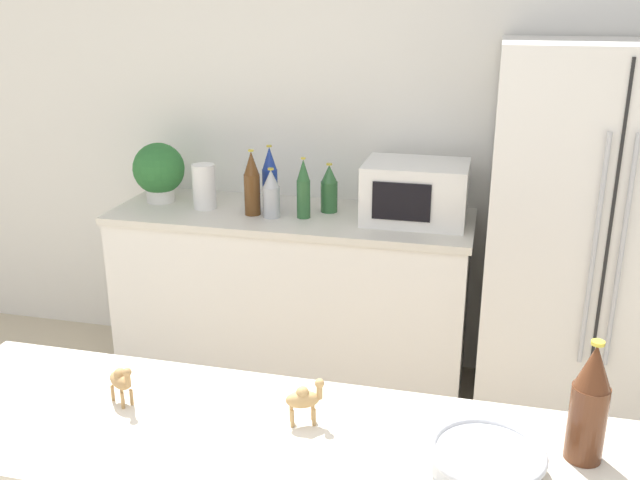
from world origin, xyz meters
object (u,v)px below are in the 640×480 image
potted_plant (159,171)px  camel_figurine (304,398)px  microwave (416,192)px  back_bottle_1 (270,179)px  back_bottle_3 (271,194)px  wine_bottle (589,404)px  back_bottle_0 (329,189)px  fruit_bowl (486,458)px  back_bottle_4 (303,189)px  camel_figurine_second (121,380)px  back_bottle_2 (252,184)px  paper_towel_roll (204,186)px  refrigerator (594,245)px

potted_plant → camel_figurine: (1.26, -1.84, -0.05)m
microwave → back_bottle_1: 0.72m
microwave → back_bottle_3: bearing=-170.8°
back_bottle_1 → wine_bottle: 2.24m
back_bottle_0 → fruit_bowl: size_ratio=0.95×
back_bottle_0 → back_bottle_4: size_ratio=0.83×
potted_plant → back_bottle_4: bearing=-6.9°
back_bottle_1 → back_bottle_3: 0.14m
camel_figurine → camel_figurine_second: (-0.47, -0.02, -0.00)m
back_bottle_3 → wine_bottle: size_ratio=0.84×
microwave → back_bottle_4: 0.53m
microwave → fruit_bowl: 1.95m
back_bottle_0 → back_bottle_1: back_bottle_1 is taller
back_bottle_3 → microwave: bearing=9.2°
back_bottle_0 → fruit_bowl: bearing=-67.7°
microwave → back_bottle_2: (-0.78, -0.09, 0.01)m
microwave → camel_figurine_second: size_ratio=4.19×
fruit_bowl → back_bottle_1: bearing=119.7°
back_bottle_0 → wine_bottle: wine_bottle is taller
paper_towel_roll → microwave: 1.05m
refrigerator → camel_figurine_second: (-1.33, -1.77, 0.14)m
refrigerator → wine_bottle: (-0.22, -1.73, 0.21)m
back_bottle_2 → back_bottle_3: back_bottle_2 is taller
potted_plant → camel_figurine_second: bearing=-66.8°
paper_towel_roll → back_bottle_1: bearing=9.4°
potted_plant → microwave: (1.32, -0.01, -0.02)m
back_bottle_2 → camel_figurine_second: bearing=-81.6°
back_bottle_2 → fruit_bowl: size_ratio=1.26×
paper_towel_roll → back_bottle_2: 0.28m
potted_plant → paper_towel_roll: potted_plant is taller
refrigerator → wine_bottle: 1.76m
back_bottle_4 → wine_bottle: wine_bottle is taller
back_bottle_3 → refrigerator: bearing=1.3°
refrigerator → potted_plant: 2.13m
microwave → back_bottle_4: back_bottle_4 is taller
paper_towel_roll → microwave: bearing=2.3°
back_bottle_1 → camel_figurine_second: back_bottle_1 is taller
camel_figurine → back_bottle_0: bearing=101.3°
back_bottle_3 → fruit_bowl: (1.05, -1.80, -0.04)m
back_bottle_0 → fruit_bowl: (0.80, -1.96, -0.04)m
refrigerator → back_bottle_1: 1.54m
back_bottle_2 → camel_figurine: size_ratio=2.73×
back_bottle_1 → paper_towel_roll: bearing=-170.6°
back_bottle_4 → microwave: bearing=8.7°
back_bottle_0 → fruit_bowl: 2.11m
fruit_bowl → microwave: bearing=101.1°
back_bottle_0 → back_bottle_3: back_bottle_0 is taller
camel_figurine_second → camel_figurine: bearing=3.0°
microwave → back_bottle_3: (-0.68, -0.11, -0.03)m
refrigerator → paper_towel_roll: 1.86m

